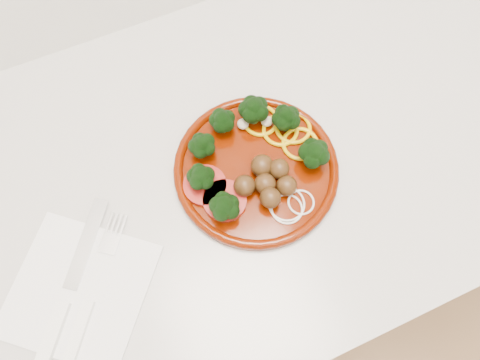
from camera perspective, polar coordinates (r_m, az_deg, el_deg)
name	(u,v)px	position (r m, az deg, el deg)	size (l,w,h in m)	color
counter	(300,213)	(1.15, 7.31, -4.02)	(2.40, 0.60, 0.90)	silver
plate	(253,163)	(0.67, 1.65, 2.05)	(0.24, 0.24, 0.06)	#4C1000
napkin	(79,290)	(0.67, -19.00, -12.53)	(0.17, 0.17, 0.00)	white
knife	(62,308)	(0.67, -20.83, -14.33)	(0.16, 0.20, 0.01)	silver
fork	(84,316)	(0.66, -18.45, -15.46)	(0.14, 0.18, 0.01)	white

